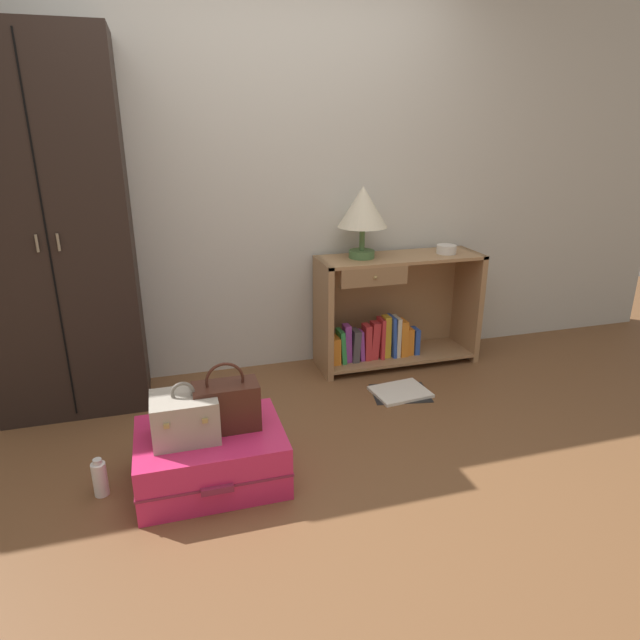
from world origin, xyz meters
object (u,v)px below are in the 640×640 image
object	(u,v)px
open_book_on_floor	(400,392)
bowl	(446,249)
wardrobe	(55,234)
train_case	(185,417)
table_lamp	(363,209)
bottle	(100,478)
bookshelf	(391,314)
handbag	(226,405)
suitcase_large	(211,456)

from	to	relation	value
open_book_on_floor	bowl	bearing A→B (deg)	41.69
wardrobe	bowl	xyz separation A→B (m)	(2.43, 0.01, -0.23)
train_case	open_book_on_floor	size ratio (longest dim) A/B	0.73
table_lamp	bowl	xyz separation A→B (m)	(0.60, -0.04, -0.29)
bottle	table_lamp	bearing A→B (deg)	32.16
bookshelf	open_book_on_floor	bearing A→B (deg)	-104.81
wardrobe	open_book_on_floor	distance (m)	2.23
wardrobe	table_lamp	world-z (taller)	wardrobe
wardrobe	bowl	size ratio (longest dim) A/B	15.40
bowl	open_book_on_floor	size ratio (longest dim) A/B	0.34
train_case	handbag	size ratio (longest dim) A/B	0.88
bowl	handbag	world-z (taller)	bowl
train_case	suitcase_large	bearing A→B (deg)	8.04
wardrobe	table_lamp	distance (m)	1.83
table_lamp	bookshelf	bearing A→B (deg)	-2.00
bottle	handbag	bearing A→B (deg)	-1.71
train_case	open_book_on_floor	world-z (taller)	train_case
bookshelf	open_book_on_floor	xyz separation A→B (m)	(-0.13, -0.48, -0.36)
table_lamp	handbag	xyz separation A→B (m)	(-1.05, -1.05, -0.71)
wardrobe	open_book_on_floor	xyz separation A→B (m)	(1.93, -0.43, -1.03)
bookshelf	bowl	world-z (taller)	bowl
bottle	open_book_on_floor	bearing A→B (deg)	17.25
train_case	bowl	bearing A→B (deg)	29.35
bowl	bottle	bearing A→B (deg)	-156.23
open_book_on_floor	handbag	bearing A→B (deg)	-154.10
suitcase_large	handbag	bearing A→B (deg)	10.73
bottle	open_book_on_floor	size ratio (longest dim) A/B	0.47
handbag	train_case	bearing A→B (deg)	-170.71
train_case	bottle	distance (m)	0.49
bowl	table_lamp	bearing A→B (deg)	175.80
bookshelf	bottle	world-z (taller)	bookshelf
handbag	bottle	world-z (taller)	handbag
bottle	bowl	bearing A→B (deg)	23.77
train_case	table_lamp	bearing A→B (deg)	41.04
wardrobe	train_case	bearing A→B (deg)	-60.24
bowl	handbag	xyz separation A→B (m)	(-1.65, -1.00, -0.42)
wardrobe	bowl	distance (m)	2.44
wardrobe	suitcase_large	xyz separation A→B (m)	(0.69, -1.01, -0.91)
bookshelf	handbag	bearing A→B (deg)	-140.82
suitcase_large	bottle	xyz separation A→B (m)	(-0.50, 0.03, -0.04)
bookshelf	table_lamp	world-z (taller)	table_lamp
table_lamp	open_book_on_floor	xyz separation A→B (m)	(0.10, -0.49, -1.09)
bookshelf	bowl	bearing A→B (deg)	-5.53
table_lamp	train_case	size ratio (longest dim) A/B	1.59
wardrobe	table_lamp	xyz separation A→B (m)	(1.83, 0.06, 0.06)
train_case	bottle	xyz separation A→B (m)	(-0.40, 0.05, -0.28)
suitcase_large	handbag	distance (m)	0.27
wardrobe	bookshelf	world-z (taller)	wardrobe
bowl	train_case	xyz separation A→B (m)	(-1.84, -1.04, -0.44)
suitcase_large	open_book_on_floor	bearing A→B (deg)	24.91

